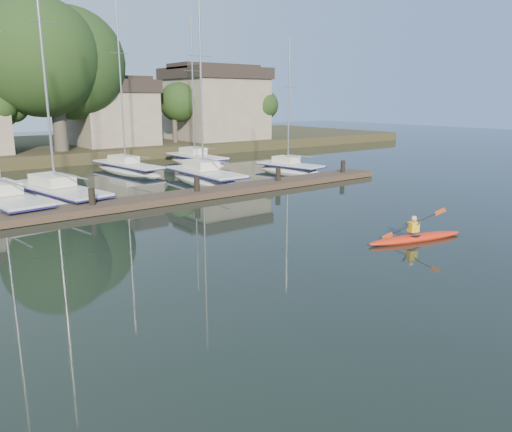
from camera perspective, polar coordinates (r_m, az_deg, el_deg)
ground at (r=16.07m, az=10.33°, el=-6.93°), size 160.00×160.00×0.00m
kayak at (r=20.71m, az=17.74°, el=-2.24°), size 4.49×1.71×1.43m
dock at (r=27.04m, az=-12.19°, el=1.73°), size 34.00×2.00×1.80m
sailboat_1 at (r=28.78m, az=-26.73°, el=0.45°), size 3.41×9.40×15.03m
sailboat_2 at (r=30.15m, az=-21.61°, el=1.48°), size 3.99×10.02×16.18m
sailboat_3 at (r=34.49m, az=-5.83°, el=3.73°), size 2.52×8.86×14.21m
sailboat_4 at (r=38.79m, az=3.86°, el=4.88°), size 3.10×6.73×11.03m
sailboat_6 at (r=40.14m, az=-14.44°, el=4.79°), size 3.08×9.59×14.99m
sailboat_7 at (r=44.29m, az=-6.83°, el=5.85°), size 2.53×8.43×13.47m
shore at (r=51.96m, az=-23.62°, el=9.74°), size 90.00×25.25×12.75m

